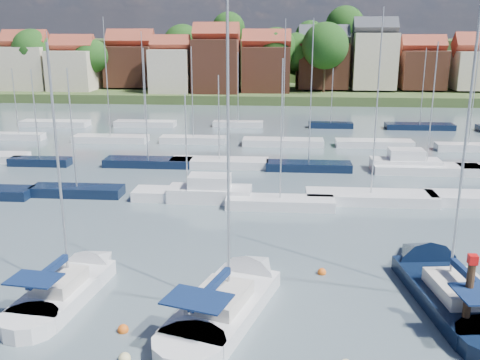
{
  "coord_description": "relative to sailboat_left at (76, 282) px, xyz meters",
  "views": [
    {
      "loc": [
        0.76,
        -22.97,
        13.73
      ],
      "look_at": [
        -2.26,
        14.0,
        3.53
      ],
      "focal_mm": 40.0,
      "sensor_mm": 36.0,
      "label": 1
    }
  ],
  "objects": [
    {
      "name": "buoy_c",
      "position": [
        3.93,
        -4.23,
        -0.36
      ],
      "size": [
        0.53,
        0.53,
        0.53
      ],
      "primitive_type": "sphere",
      "color": "#D85914",
      "rests_on": "ground"
    },
    {
      "name": "marina_field",
      "position": [
        12.48,
        31.78,
        0.07
      ],
      "size": [
        79.62,
        41.41,
        15.93
      ],
      "color": "silver",
      "rests_on": "ground"
    },
    {
      "name": "ground",
      "position": [
        10.57,
        36.63,
        -0.36
      ],
      "size": [
        260.0,
        260.0,
        0.0
      ],
      "primitive_type": "plane",
      "color": "#475760",
      "rests_on": "ground"
    },
    {
      "name": "buoy_e",
      "position": [
        13.8,
        2.94,
        -0.36
      ],
      "size": [
        0.51,
        0.51,
        0.51
      ],
      "primitive_type": "sphere",
      "color": "#D85914",
      "rests_on": "ground"
    },
    {
      "name": "sailboat_centre",
      "position": [
        9.07,
        -0.54,
        -0.01
      ],
      "size": [
        6.85,
        13.09,
        17.15
      ],
      "rotation": [
        0.0,
        0.0,
        1.28
      ],
      "color": "silver",
      "rests_on": "ground"
    },
    {
      "name": "timber_piling",
      "position": [
        20.1,
        -3.02,
        0.62
      ],
      "size": [
        0.4,
        0.4,
        6.24
      ],
      "color": "#4C331E",
      "rests_on": "ground"
    },
    {
      "name": "sailboat_navy",
      "position": [
        20.18,
        1.88,
        -0.01
      ],
      "size": [
        5.49,
        14.28,
        19.15
      ],
      "rotation": [
        0.0,
        0.0,
        1.7
      ],
      "color": "black",
      "rests_on": "ground"
    },
    {
      "name": "far_shore_town",
      "position": [
        12.8,
        129.3,
        4.25
      ],
      "size": [
        212.46,
        90.0,
        22.27
      ],
      "color": "#374924",
      "rests_on": "ground"
    },
    {
      "name": "sailboat_left",
      "position": [
        0.0,
        0.0,
        0.0
      ],
      "size": [
        4.04,
        10.89,
        14.49
      ],
      "rotation": [
        0.0,
        0.0,
        1.45
      ],
      "color": "silver",
      "rests_on": "ground"
    }
  ]
}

